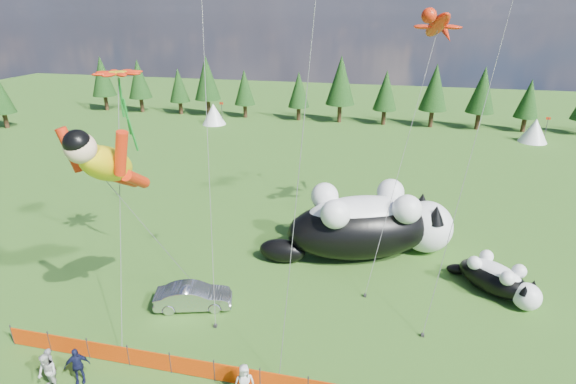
# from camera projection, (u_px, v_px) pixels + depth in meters

# --- Properties ---
(ground) EXTENTS (160.00, 160.00, 0.00)m
(ground) POSITION_uv_depth(u_px,v_px,m) (258.00, 337.00, 21.52)
(ground) COLOR #103A0A
(ground) RESTS_ON ground
(safety_fence) EXTENTS (22.06, 0.06, 1.10)m
(safety_fence) POSITION_uv_depth(u_px,v_px,m) (237.00, 375.00, 18.62)
(safety_fence) COLOR #262626
(safety_fence) RESTS_ON ground
(tree_line) EXTENTS (90.00, 4.00, 8.00)m
(tree_line) POSITION_uv_depth(u_px,v_px,m) (351.00, 94.00, 60.62)
(tree_line) COLOR black
(tree_line) RESTS_ON ground
(festival_tents) EXTENTS (50.00, 3.20, 2.80)m
(festival_tents) POSITION_uv_depth(u_px,v_px,m) (437.00, 125.00, 54.82)
(festival_tents) COLOR white
(festival_tents) RESTS_ON ground
(cat_large) EXTENTS (11.96, 7.51, 4.50)m
(cat_large) POSITION_uv_depth(u_px,v_px,m) (370.00, 224.00, 28.03)
(cat_large) COLOR black
(cat_large) RESTS_ON ground
(cat_small) EXTENTS (4.49, 4.15, 1.97)m
(cat_small) POSITION_uv_depth(u_px,v_px,m) (498.00, 279.00, 24.51)
(cat_small) COLOR black
(cat_small) RESTS_ON ground
(car) EXTENTS (4.20, 2.48, 1.31)m
(car) POSITION_uv_depth(u_px,v_px,m) (193.00, 297.00, 23.45)
(car) COLOR #BCBBC1
(car) RESTS_ON ground
(spectator_a) EXTENTS (0.66, 0.53, 1.57)m
(spectator_a) POSITION_uv_depth(u_px,v_px,m) (50.00, 365.00, 18.76)
(spectator_a) COLOR slate
(spectator_a) RESTS_ON ground
(spectator_b) EXTENTS (0.97, 0.77, 1.74)m
(spectator_b) POSITION_uv_depth(u_px,v_px,m) (47.00, 373.00, 18.26)
(spectator_b) COLOR beige
(spectator_b) RESTS_ON ground
(spectator_c) EXTENTS (1.12, 0.96, 1.71)m
(spectator_c) POSITION_uv_depth(u_px,v_px,m) (77.00, 366.00, 18.64)
(spectator_c) COLOR #141839
(spectator_c) RESTS_ON ground
(spectator_e) EXTENTS (0.96, 0.81, 1.66)m
(spectator_e) POSITION_uv_depth(u_px,v_px,m) (244.00, 382.00, 17.84)
(spectator_e) COLOR beige
(spectator_e) RESTS_ON ground
(superhero_kite) EXTENTS (5.17, 6.87, 11.23)m
(superhero_kite) POSITION_uv_depth(u_px,v_px,m) (107.00, 164.00, 18.76)
(superhero_kite) COLOR #D6BE0B
(superhero_kite) RESTS_ON ground
(gecko_kite) EXTENTS (4.44, 9.70, 15.58)m
(gecko_kite) POSITION_uv_depth(u_px,v_px,m) (437.00, 25.00, 24.97)
(gecko_kite) COLOR red
(gecko_kite) RESTS_ON ground
(flower_kite) EXTENTS (3.63, 7.56, 13.31)m
(flower_kite) POSITION_uv_depth(u_px,v_px,m) (118.00, 77.00, 21.95)
(flower_kite) COLOR red
(flower_kite) RESTS_ON ground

